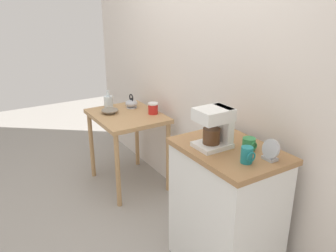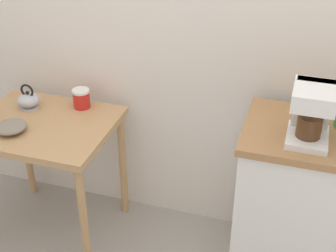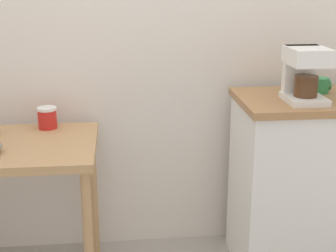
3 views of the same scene
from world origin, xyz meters
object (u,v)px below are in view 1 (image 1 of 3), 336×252
object	(u,v)px
bowl_stoneware	(110,110)
mug_dark_teal	(247,155)
mug_tall_green	(249,144)
table_clock	(271,151)
teakettle	(132,103)
glass_carafe_vase	(108,101)
coffee_maker	(216,126)
canister_enamel	(153,108)

from	to	relation	value
bowl_stoneware	mug_dark_teal	distance (m)	1.78
mug_tall_green	table_clock	world-z (taller)	table_clock
bowl_stoneware	mug_dark_teal	world-z (taller)	mug_dark_teal
bowl_stoneware	teakettle	distance (m)	0.27
glass_carafe_vase	coffee_maker	distance (m)	1.69
teakettle	mug_tall_green	world-z (taller)	mug_tall_green
teakettle	coffee_maker	xyz separation A→B (m)	(1.53, -0.15, 0.27)
bowl_stoneware	teakettle	xyz separation A→B (m)	(-0.05, 0.26, 0.02)
glass_carafe_vase	coffee_maker	size ratio (longest dim) A/B	0.71
teakettle	glass_carafe_vase	world-z (taller)	glass_carafe_vase
bowl_stoneware	coffee_maker	xyz separation A→B (m)	(1.48, 0.11, 0.29)
mug_dark_teal	glass_carafe_vase	bearing A→B (deg)	-178.38
mug_dark_teal	mug_tall_green	bearing A→B (deg)	132.34
teakettle	mug_dark_teal	xyz separation A→B (m)	(1.81, -0.14, 0.18)
canister_enamel	mug_dark_teal	distance (m)	1.56
coffee_maker	bowl_stoneware	bearing A→B (deg)	-175.61
mug_tall_green	mug_dark_teal	size ratio (longest dim) A/B	0.90
mug_tall_green	mug_dark_teal	distance (m)	0.19
table_clock	mug_dark_teal	bearing A→B (deg)	-106.34
bowl_stoneware	coffee_maker	size ratio (longest dim) A/B	0.64
glass_carafe_vase	mug_dark_teal	world-z (taller)	mug_dark_teal
bowl_stoneware	canister_enamel	xyz separation A→B (m)	(0.24, 0.36, 0.03)
canister_enamel	table_clock	bearing A→B (deg)	-3.22
coffee_maker	table_clock	world-z (taller)	coffee_maker
canister_enamel	mug_tall_green	distance (m)	1.41
table_clock	canister_enamel	bearing A→B (deg)	176.78
coffee_maker	mug_tall_green	bearing A→B (deg)	44.27
teakettle	coffee_maker	world-z (taller)	coffee_maker
canister_enamel	coffee_maker	world-z (taller)	coffee_maker
canister_enamel	coffee_maker	size ratio (longest dim) A/B	0.43
teakettle	canister_enamel	world-z (taller)	teakettle
mug_tall_green	glass_carafe_vase	bearing A→B (deg)	-173.85
coffee_maker	table_clock	distance (m)	0.37
glass_carafe_vase	mug_tall_green	xyz separation A→B (m)	(1.83, 0.20, 0.15)
canister_enamel	mug_dark_teal	xyz separation A→B (m)	(1.53, -0.23, 0.17)
coffee_maker	table_clock	size ratio (longest dim) A/B	2.00
teakettle	mug_dark_teal	size ratio (longest dim) A/B	1.57
bowl_stoneware	mug_tall_green	size ratio (longest dim) A/B	1.87
bowl_stoneware	glass_carafe_vase	world-z (taller)	glass_carafe_vase
mug_tall_green	mug_dark_teal	world-z (taller)	mug_dark_teal
canister_enamel	table_clock	size ratio (longest dim) A/B	0.85
canister_enamel	mug_dark_teal	world-z (taller)	mug_dark_teal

